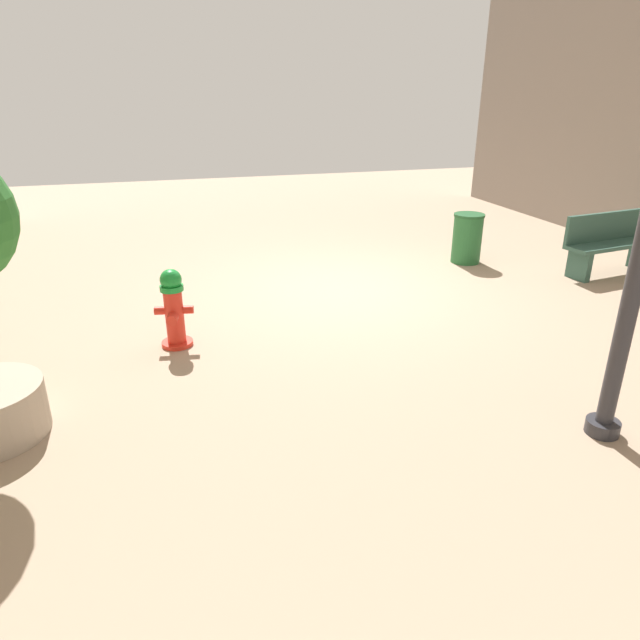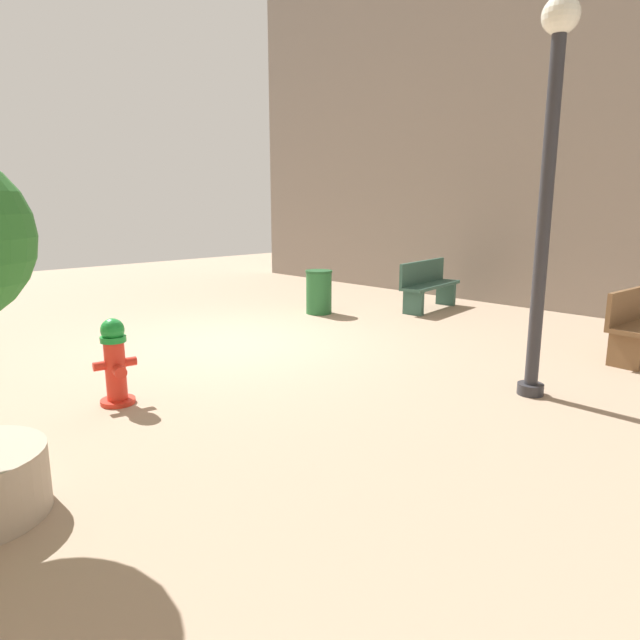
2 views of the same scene
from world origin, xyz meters
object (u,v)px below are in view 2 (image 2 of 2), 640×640
Objects in this scene: bench_near at (428,284)px; fire_hydrant at (115,362)px; street_lamp at (549,160)px; trash_bin at (319,292)px.

fire_hydrant is at bearing 7.27° from bench_near.
fire_hydrant is at bearing -40.38° from street_lamp.
trash_bin is (-1.52, -4.90, -2.06)m from street_lamp.
bench_near is 5.38m from street_lamp.
bench_near is at bearing -172.73° from fire_hydrant.
fire_hydrant is 0.23× the size of street_lamp.
street_lamp is 5.53m from trash_bin.
bench_near is at bearing 147.35° from trash_bin.
street_lamp is at bearing 139.62° from fire_hydrant.
bench_near is 2.18m from trash_bin.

